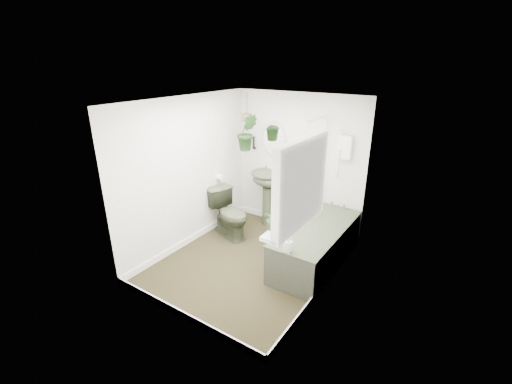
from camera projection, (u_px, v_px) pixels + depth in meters
The scene contains 22 objects.
floor at pixel (250, 262), 5.02m from camera, with size 2.30×2.80×0.02m, color black.
ceiling at pixel (249, 100), 4.17m from camera, with size 2.30×2.80×0.02m, color white.
wall_back at pixel (298, 163), 5.69m from camera, with size 2.30×0.02×2.30m, color silver.
wall_front at pixel (172, 229), 3.50m from camera, with size 2.30×0.02×2.30m, color silver.
wall_left at pixel (187, 173), 5.19m from camera, with size 0.02×2.80×2.30m, color silver.
wall_right at pixel (332, 208), 4.00m from camera, with size 0.02×2.80×2.30m, color silver.
skirting at pixel (250, 259), 4.99m from camera, with size 2.30×2.80×0.10m, color white.
bathtub at pixel (316, 245), 4.88m from camera, with size 0.72×1.72×0.58m, color #38402B, non-canonical shape.
bath_screen at pixel (314, 167), 5.07m from camera, with size 0.04×0.72×1.40m, color silver, non-canonical shape.
shower_box at pixel (345, 147), 5.07m from camera, with size 0.20×0.10×0.35m, color white.
oval_mirror at pixel (274, 140), 5.76m from camera, with size 0.46×0.03×0.62m, color #BCB0A1.
wall_sconce at pixel (254, 143), 5.99m from camera, with size 0.04×0.04×0.22m, color black.
toilet_roll_holder at pixel (220, 177), 5.79m from camera, with size 0.11×0.11×0.11m, color white.
window_recess at pixel (301, 184), 3.31m from camera, with size 0.08×1.00×0.90m, color white.
window_sill at pixel (293, 221), 3.49m from camera, with size 0.18×1.00×0.04m, color white.
window_blinds at pixel (297, 183), 3.33m from camera, with size 0.01×0.86×0.76m, color white.
toilet at pixel (230, 213), 5.64m from camera, with size 0.44×0.77×0.79m, color #38402B.
pedestal_sink at pixel (268, 198), 6.00m from camera, with size 0.57×0.49×0.98m, color #38402B, non-canonical shape.
sill_plant at pixel (275, 219), 3.24m from camera, with size 0.20×0.17×0.22m, color black.
hanging_plant at pixel (247, 132), 5.50m from camera, with size 0.32×0.26×0.59m, color black.
soap_bottle at pixel (288, 244), 4.15m from camera, with size 0.09×0.09×0.20m, color black.
hanging_pot at pixel (247, 118), 5.41m from camera, with size 0.16×0.16×0.12m, color #4E402A.
Camera 1 is at (2.43, -3.53, 2.79)m, focal length 24.00 mm.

